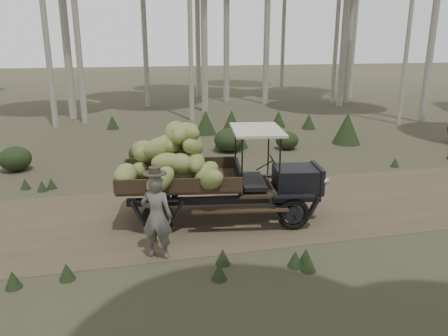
# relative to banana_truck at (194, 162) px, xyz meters

# --- Properties ---
(ground) EXTENTS (120.00, 120.00, 0.00)m
(ground) POSITION_rel_banana_truck_xyz_m (1.35, 0.25, -1.31)
(ground) COLOR #473D2B
(ground) RESTS_ON ground
(dirt_track) EXTENTS (70.00, 4.00, 0.01)m
(dirt_track) POSITION_rel_banana_truck_xyz_m (1.35, 0.25, -1.31)
(dirt_track) COLOR brown
(dirt_track) RESTS_ON ground
(banana_truck) EXTENTS (4.65, 2.37, 2.25)m
(banana_truck) POSITION_rel_banana_truck_xyz_m (0.00, 0.00, 0.00)
(banana_truck) COLOR black
(banana_truck) RESTS_ON ground
(farmer) EXTENTS (0.68, 0.58, 1.71)m
(farmer) POSITION_rel_banana_truck_xyz_m (-0.93, -1.53, -0.50)
(farmer) COLOR #5D5B55
(farmer) RESTS_ON ground
(undergrowth) EXTENTS (21.72, 23.17, 1.38)m
(undergrowth) POSITION_rel_banana_truck_xyz_m (-0.58, -1.58, -0.76)
(undergrowth) COLOR #233319
(undergrowth) RESTS_ON ground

